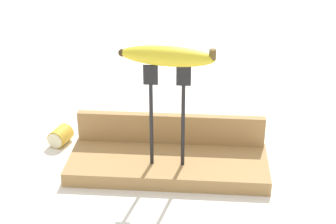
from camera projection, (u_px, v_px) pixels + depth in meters
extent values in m
plane|color=silver|center=(168.00, 170.00, 1.04)|extent=(3.00, 3.00, 0.00)
cube|color=#A87F4C|center=(168.00, 164.00, 1.04)|extent=(0.39, 0.15, 0.03)
cube|color=#A87F4C|center=(171.00, 128.00, 1.08)|extent=(0.38, 0.02, 0.06)
cylinder|color=black|center=(151.00, 125.00, 0.98)|extent=(0.01, 0.01, 0.16)
cube|color=black|center=(151.00, 75.00, 0.93)|extent=(0.03, 0.00, 0.04)
cylinder|color=black|center=(183.00, 126.00, 0.97)|extent=(0.01, 0.01, 0.16)
cube|color=black|center=(184.00, 76.00, 0.93)|extent=(0.03, 0.00, 0.04)
ellipsoid|color=yellow|center=(167.00, 56.00, 0.92)|extent=(0.17, 0.06, 0.04)
cylinder|color=brown|center=(213.00, 55.00, 0.90)|extent=(0.01, 0.01, 0.02)
sphere|color=#3F2D19|center=(122.00, 53.00, 0.93)|extent=(0.01, 0.01, 0.01)
cylinder|color=gold|center=(61.00, 136.00, 1.13)|extent=(0.05, 0.06, 0.04)
cylinder|color=beige|center=(55.00, 141.00, 1.11)|extent=(0.03, 0.01, 0.03)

